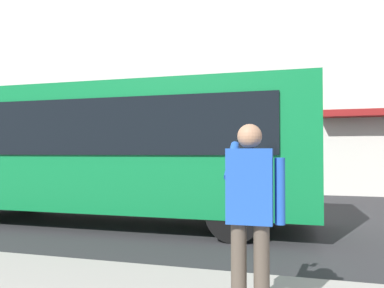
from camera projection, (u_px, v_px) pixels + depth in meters
ground_plane at (283, 228)px, 7.60m from camera, size 60.00×60.00×0.00m
building_facade_far at (284, 42)px, 14.31m from camera, size 28.00×1.55×12.00m
red_bus at (109, 149)px, 8.25m from camera, size 9.05×2.54×3.08m
pedestrian_photographer at (250, 204)px, 3.19m from camera, size 0.53×0.52×1.70m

